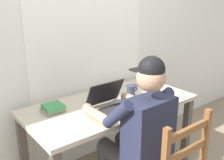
{
  "coord_description": "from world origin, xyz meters",
  "views": [
    {
      "loc": [
        -1.28,
        -1.63,
        1.6
      ],
      "look_at": [
        -0.03,
        -0.05,
        0.95
      ],
      "focal_mm": 42.41,
      "sensor_mm": 36.0,
      "label": 1
    }
  ],
  "objects_px": {
    "laptop": "(112,104)",
    "book_stack_main": "(53,108)",
    "seated_person": "(138,130)",
    "computer_mouse": "(144,101)",
    "landscape_photo_print": "(132,86)",
    "desk": "(111,113)",
    "coffee_mug_dark": "(131,91)",
    "coffee_mug_white": "(97,93)"
  },
  "relations": [
    {
      "from": "laptop",
      "to": "book_stack_main",
      "type": "distance_m",
      "value": 0.46
    },
    {
      "from": "seated_person",
      "to": "book_stack_main",
      "type": "distance_m",
      "value": 0.68
    },
    {
      "from": "book_stack_main",
      "to": "laptop",
      "type": "bearing_deg",
      "value": -33.47
    },
    {
      "from": "laptop",
      "to": "computer_mouse",
      "type": "height_order",
      "value": "laptop"
    },
    {
      "from": "laptop",
      "to": "landscape_photo_print",
      "type": "height_order",
      "value": "laptop"
    },
    {
      "from": "laptop",
      "to": "desk",
      "type": "bearing_deg",
      "value": 56.02
    },
    {
      "from": "coffee_mug_dark",
      "to": "computer_mouse",
      "type": "bearing_deg",
      "value": -98.41
    },
    {
      "from": "computer_mouse",
      "to": "laptop",
      "type": "bearing_deg",
      "value": 168.74
    },
    {
      "from": "desk",
      "to": "landscape_photo_print",
      "type": "xyz_separation_m",
      "value": [
        0.43,
        0.21,
        0.1
      ]
    },
    {
      "from": "desk",
      "to": "seated_person",
      "type": "relative_size",
      "value": 1.17
    },
    {
      "from": "desk",
      "to": "laptop",
      "type": "relative_size",
      "value": 4.42
    },
    {
      "from": "seated_person",
      "to": "desk",
      "type": "bearing_deg",
      "value": 77.56
    },
    {
      "from": "laptop",
      "to": "book_stack_main",
      "type": "bearing_deg",
      "value": 146.53
    },
    {
      "from": "book_stack_main",
      "to": "landscape_photo_print",
      "type": "bearing_deg",
      "value": 4.71
    },
    {
      "from": "desk",
      "to": "seated_person",
      "type": "height_order",
      "value": "seated_person"
    },
    {
      "from": "desk",
      "to": "coffee_mug_white",
      "type": "distance_m",
      "value": 0.21
    },
    {
      "from": "desk",
      "to": "computer_mouse",
      "type": "bearing_deg",
      "value": -40.3
    },
    {
      "from": "computer_mouse",
      "to": "coffee_mug_white",
      "type": "distance_m",
      "value": 0.42
    },
    {
      "from": "coffee_mug_dark",
      "to": "book_stack_main",
      "type": "relative_size",
      "value": 0.69
    },
    {
      "from": "desk",
      "to": "computer_mouse",
      "type": "xyz_separation_m",
      "value": [
        0.21,
        -0.18,
        0.11
      ]
    },
    {
      "from": "desk",
      "to": "computer_mouse",
      "type": "height_order",
      "value": "computer_mouse"
    },
    {
      "from": "seated_person",
      "to": "laptop",
      "type": "distance_m",
      "value": 0.32
    },
    {
      "from": "desk",
      "to": "coffee_mug_dark",
      "type": "xyz_separation_m",
      "value": [
        0.24,
        0.02,
        0.14
      ]
    },
    {
      "from": "seated_person",
      "to": "computer_mouse",
      "type": "bearing_deg",
      "value": 38.56
    },
    {
      "from": "computer_mouse",
      "to": "landscape_photo_print",
      "type": "xyz_separation_m",
      "value": [
        0.22,
        0.39,
        -0.02
      ]
    },
    {
      "from": "laptop",
      "to": "coffee_mug_dark",
      "type": "bearing_deg",
      "value": 23.27
    },
    {
      "from": "desk",
      "to": "laptop",
      "type": "bearing_deg",
      "value": -123.98
    },
    {
      "from": "laptop",
      "to": "seated_person",
      "type": "bearing_deg",
      "value": -92.19
    },
    {
      "from": "computer_mouse",
      "to": "book_stack_main",
      "type": "xyz_separation_m",
      "value": [
        -0.68,
        0.31,
        0.01
      ]
    },
    {
      "from": "seated_person",
      "to": "laptop",
      "type": "bearing_deg",
      "value": 87.81
    },
    {
      "from": "coffee_mug_white",
      "to": "book_stack_main",
      "type": "xyz_separation_m",
      "value": [
        -0.44,
        -0.02,
        -0.01
      ]
    },
    {
      "from": "laptop",
      "to": "coffee_mug_white",
      "type": "xyz_separation_m",
      "value": [
        0.05,
        0.28,
        -0.0
      ]
    },
    {
      "from": "seated_person",
      "to": "book_stack_main",
      "type": "height_order",
      "value": "seated_person"
    },
    {
      "from": "coffee_mug_dark",
      "to": "landscape_photo_print",
      "type": "relative_size",
      "value": 0.89
    },
    {
      "from": "desk",
      "to": "landscape_photo_print",
      "type": "height_order",
      "value": "landscape_photo_print"
    },
    {
      "from": "laptop",
      "to": "book_stack_main",
      "type": "xyz_separation_m",
      "value": [
        -0.39,
        0.26,
        -0.02
      ]
    },
    {
      "from": "book_stack_main",
      "to": "desk",
      "type": "bearing_deg",
      "value": -15.8
    },
    {
      "from": "computer_mouse",
      "to": "coffee_mug_dark",
      "type": "xyz_separation_m",
      "value": [
        0.03,
        0.2,
        0.03
      ]
    },
    {
      "from": "desk",
      "to": "laptop",
      "type": "xyz_separation_m",
      "value": [
        -0.08,
        -0.12,
        0.15
      ]
    },
    {
      "from": "seated_person",
      "to": "coffee_mug_dark",
      "type": "distance_m",
      "value": 0.57
    },
    {
      "from": "desk",
      "to": "landscape_photo_print",
      "type": "distance_m",
      "value": 0.49
    },
    {
      "from": "seated_person",
      "to": "computer_mouse",
      "type": "height_order",
      "value": "seated_person"
    }
  ]
}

